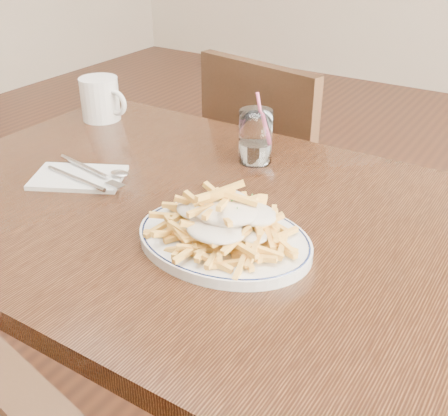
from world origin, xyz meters
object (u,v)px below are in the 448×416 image
Objects in this scene: table at (204,243)px; fries_plate at (224,240)px; water_glass at (255,140)px; coffee_mug at (101,99)px; loaded_fries at (224,215)px; chair_far at (275,178)px.

table is 0.16m from fries_plate.
coffee_mug is (-0.46, 0.02, 0.00)m from water_glass.
coffee_mug is at bearing 152.93° from table.
loaded_fries is 1.59× the size of water_glass.
coffee_mug is at bearing 150.22° from loaded_fries.
loaded_fries is at bearing -68.82° from chair_far.
water_glass is (-0.12, 0.32, 0.04)m from fries_plate.
chair_far is 5.51× the size of water_glass.
loaded_fries reaches higher than fries_plate.
chair_far reaches higher than table.
coffee_mug is at bearing 150.22° from fries_plate.
water_glass is at bearing -2.26° from coffee_mug.
chair_far is 0.60m from coffee_mug.
chair_far is 6.29× the size of coffee_mug.
water_glass is at bearing 111.31° from fries_plate.
water_glass is at bearing -68.91° from chair_far.
chair_far reaches higher than coffee_mug.
chair_far is at bearing 105.81° from table.
fries_plate is at bearing -68.82° from chair_far.
chair_far reaches higher than fries_plate.
chair_far is 3.46× the size of loaded_fries.
water_glass is at bearing 95.30° from table.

